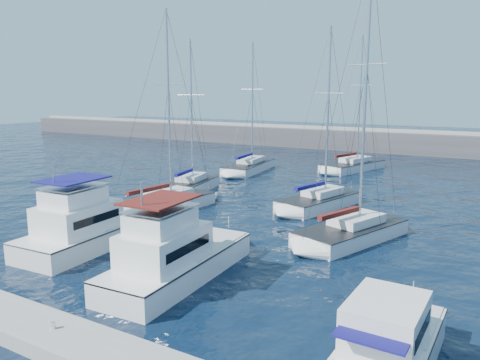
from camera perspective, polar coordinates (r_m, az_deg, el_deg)
The scene contains 14 objects.
ground at distance 26.89m, azimuth -2.76°, elevation -9.08°, with size 220.00×220.00×0.00m, color black.
breakwater at distance 74.91m, azimuth 19.45°, elevation 3.99°, with size 160.00×6.00×4.45m.
dock at distance 19.30m, azimuth -21.70°, elevation -17.27°, with size 40.00×2.20×0.60m, color gray.
dock_cleat_centre at distance 19.11m, azimuth -21.79°, elevation -16.14°, with size 0.16×0.16×0.25m, color silver.
motor_yacht_port_outer at distance 33.19m, azimuth -19.51°, elevation -4.13°, with size 3.37×6.17×3.20m.
motor_yacht_port_inner at distance 29.29m, azimuth -18.06°, elevation -5.61°, with size 4.10×9.63×4.69m.
motor_yacht_stbd_inner at distance 23.29m, azimuth -8.09°, elevation -9.42°, with size 3.72×9.54×4.69m.
motor_yacht_stbd_outer at distance 16.84m, azimuth 17.59°, elevation -18.86°, with size 2.76×6.29×3.20m.
sailboat_mid_a at distance 43.51m, azimuth -6.14°, elevation -0.68°, with size 4.33×7.43×14.04m.
sailboat_mid_b at distance 36.66m, azimuth -9.29°, elevation -2.93°, with size 4.22×9.10×15.43m.
sailboat_mid_c at distance 37.70m, azimuth 9.67°, elevation -2.56°, with size 4.86×8.32×14.34m.
sailboat_mid_d at distance 30.02m, azimuth 13.46°, elevation -6.12°, with size 5.61×8.55×17.20m.
sailboat_back_a at distance 54.12m, azimuth 1.14°, elevation 1.63°, with size 4.13×9.65×14.94m.
sailboat_back_b at distance 56.26m, azimuth 13.58°, elevation 1.69°, with size 5.68×9.48×15.72m.
Camera 1 is at (13.81, -21.18, 9.14)m, focal length 35.00 mm.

